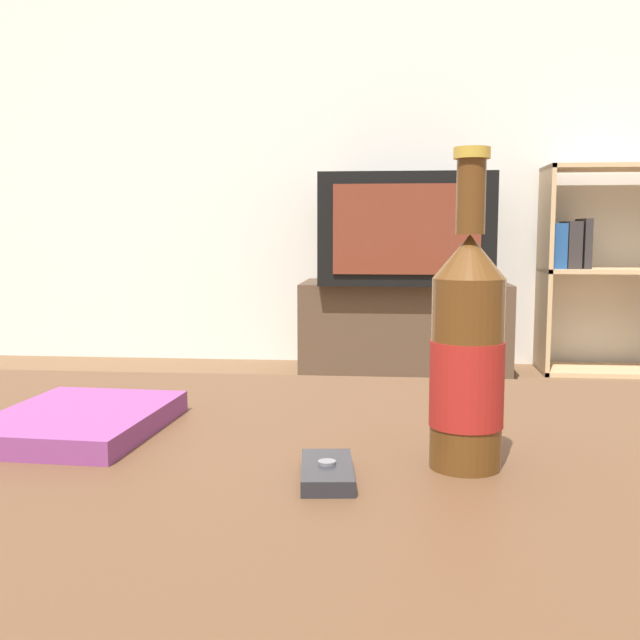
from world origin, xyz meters
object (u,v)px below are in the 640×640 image
tv_stand (404,328)px  television (405,230)px  bookshelf (595,264)px  table_book (80,421)px  beer_bottle (467,355)px  cell_phone (327,472)px

tv_stand → television: (0.00, -0.00, 0.45)m
bookshelf → table_book: (-1.26, -2.76, -0.06)m
beer_bottle → cell_phone: bearing=-159.0°
table_book → beer_bottle: bearing=-8.6°
beer_bottle → cell_phone: size_ratio=2.94×
television → bookshelf: bookshelf is taller
television → bookshelf: bearing=6.5°
tv_stand → beer_bottle: (0.01, -2.75, 0.33)m
beer_bottle → table_book: (-0.41, 0.08, -0.09)m
tv_stand → beer_bottle: size_ratio=3.20×
tv_stand → cell_phone: (-0.11, -2.79, 0.23)m
beer_bottle → table_book: bearing=168.2°
television → cell_phone: 2.80m
cell_phone → tv_stand: bearing=81.6°
tv_stand → television: bearing=-90.0°
bookshelf → table_book: 3.03m
beer_bottle → cell_phone: 0.17m
bookshelf → table_book: bookshelf is taller
bookshelf → table_book: bearing=-114.5°
tv_stand → television: television is taller
tv_stand → bookshelf: bookshelf is taller
table_book → television: bearing=84.8°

